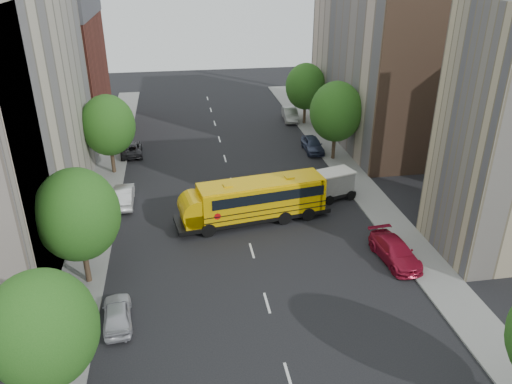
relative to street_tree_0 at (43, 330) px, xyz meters
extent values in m
plane|color=black|center=(11.00, 14.00, -4.64)|extent=(120.00, 120.00, 0.00)
cube|color=slate|center=(-0.50, 19.00, -4.58)|extent=(3.00, 80.00, 0.12)
cube|color=slate|center=(22.50, 19.00, -4.58)|extent=(3.00, 80.00, 0.12)
cube|color=silver|center=(11.00, 24.00, -4.64)|extent=(0.15, 64.00, 0.01)
cube|color=maroon|center=(-7.00, 42.00, 1.86)|extent=(10.00, 15.00, 13.00)
cube|color=#B8A28F|center=(29.00, 34.00, 4.36)|extent=(10.00, 22.00, 18.00)
cube|color=brown|center=(29.00, 23.00, 4.36)|extent=(10.10, 0.30, 18.00)
ellipsoid|color=#1B5115|center=(0.00, 0.00, 0.01)|extent=(4.80, 4.80, 5.52)
cylinder|color=#38281C|center=(0.00, 10.00, -3.20)|extent=(0.36, 0.36, 2.88)
ellipsoid|color=#1B5115|center=(0.00, 10.00, 0.32)|extent=(5.12, 5.12, 5.89)
cylinder|color=#38281C|center=(0.00, 28.00, -3.24)|extent=(0.36, 0.36, 2.81)
ellipsoid|color=#1B5115|center=(0.00, 28.00, 0.20)|extent=(4.99, 4.99, 5.74)
cylinder|color=#38281C|center=(22.00, 28.00, -3.16)|extent=(0.36, 0.36, 2.95)
ellipsoid|color=#1B5115|center=(22.00, 28.00, 0.44)|extent=(5.25, 5.25, 6.04)
cylinder|color=#38281C|center=(22.00, 40.00, -3.27)|extent=(0.36, 0.36, 2.74)
ellipsoid|color=#1B5115|center=(22.00, 40.00, 0.07)|extent=(4.86, 4.86, 5.59)
cube|color=black|center=(11.77, 16.35, -4.04)|extent=(12.55, 4.65, 0.33)
cube|color=#E3AE04|center=(12.53, 16.46, -2.61)|extent=(10.16, 4.23, 2.52)
cube|color=#E3AE04|center=(6.79, 15.57, -3.38)|extent=(2.34, 2.79, 1.10)
cube|color=black|center=(7.93, 15.75, -2.07)|extent=(0.93, 2.57, 1.31)
cube|color=#E3AE04|center=(12.53, 16.46, -1.33)|extent=(10.13, 4.01, 0.15)
cube|color=black|center=(12.75, 16.50, -2.07)|extent=(9.31, 4.16, 0.82)
cube|color=black|center=(12.53, 16.46, -3.49)|extent=(10.17, 4.29, 0.07)
cube|color=black|center=(12.53, 16.46, -3.05)|extent=(10.17, 4.29, 0.07)
cube|color=#E3AE04|center=(17.45, 17.23, -2.61)|extent=(0.59, 2.73, 2.52)
cube|color=#E3AE04|center=(9.61, 16.01, -1.22)|extent=(0.75, 0.75, 0.11)
cube|color=#E3AE04|center=(15.02, 16.85, -1.22)|extent=(0.75, 0.75, 0.11)
cylinder|color=#E3AE04|center=(6.79, 15.57, -2.83)|extent=(2.66, 2.84, 2.30)
cylinder|color=red|center=(8.54, 14.34, -3.00)|extent=(0.55, 0.13, 0.55)
cylinder|color=black|center=(7.76, 14.33, -4.09)|extent=(1.13, 0.49, 1.10)
cylinder|color=black|center=(7.34, 17.04, -4.09)|extent=(1.13, 0.49, 1.10)
cylinder|color=black|center=(14.36, 15.37, -4.09)|extent=(1.13, 0.49, 1.10)
cylinder|color=black|center=(13.94, 18.07, -4.09)|extent=(1.13, 0.49, 1.10)
cylinder|color=black|center=(16.53, 15.70, -4.09)|extent=(1.13, 0.49, 1.10)
cylinder|color=black|center=(16.11, 18.41, -4.09)|extent=(1.13, 0.49, 1.10)
cube|color=black|center=(18.13, 18.99, -4.15)|extent=(6.19, 3.50, 0.29)
cube|color=white|center=(18.60, 19.13, -3.12)|extent=(4.84, 3.03, 1.76)
cube|color=white|center=(16.06, 18.40, -3.42)|extent=(1.83, 2.17, 1.18)
cube|color=silver|center=(18.60, 19.13, -2.19)|extent=(5.06, 3.17, 0.12)
cylinder|color=black|center=(16.33, 17.46, -4.23)|extent=(0.86, 0.46, 0.82)
cylinder|color=black|center=(15.79, 19.34, -4.23)|extent=(0.86, 0.46, 0.82)
cylinder|color=black|center=(18.59, 18.11, -4.23)|extent=(0.86, 0.46, 0.82)
cylinder|color=black|center=(18.05, 19.99, -4.23)|extent=(0.86, 0.46, 0.82)
cylinder|color=black|center=(20.66, 18.70, -4.23)|extent=(0.86, 0.46, 0.82)
cylinder|color=black|center=(20.12, 20.58, -4.23)|extent=(0.86, 0.46, 0.82)
imported|color=#B3B2B9|center=(2.20, 5.59, -3.96)|extent=(1.94, 4.10, 1.36)
imported|color=silver|center=(1.42, 21.07, -3.86)|extent=(1.71, 4.75, 1.56)
imported|color=black|center=(1.40, 32.72, -3.98)|extent=(2.46, 4.85, 1.31)
imported|color=maroon|center=(20.56, 9.18, -3.90)|extent=(2.54, 5.26, 1.48)
imported|color=#303954|center=(20.51, 30.57, -3.87)|extent=(1.87, 4.53, 1.54)
imported|color=gray|center=(20.60, 41.69, -3.85)|extent=(2.07, 4.94, 1.59)
camera|label=1|loc=(6.36, -18.06, 14.67)|focal=35.00mm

